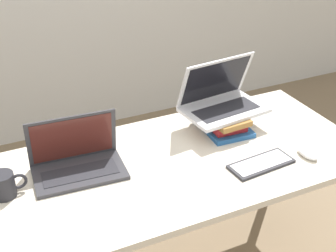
{
  "coord_description": "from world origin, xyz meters",
  "views": [
    {
      "loc": [
        -0.69,
        -1.09,
        1.87
      ],
      "look_at": [
        0.0,
        0.38,
        0.93
      ],
      "focal_mm": 50.0,
      "sensor_mm": 36.0,
      "label": 1
    }
  ],
  "objects_px": {
    "laptop_left": "(77,161)",
    "mug": "(4,185)",
    "book_stack": "(222,121)",
    "mouse": "(308,153)",
    "wireless_keyboard": "(261,164)",
    "laptop_on_books": "(221,100)"
  },
  "relations": [
    {
      "from": "laptop_left",
      "to": "mug",
      "type": "bearing_deg",
      "value": -171.6
    },
    {
      "from": "book_stack",
      "to": "mouse",
      "type": "relative_size",
      "value": 2.54
    },
    {
      "from": "laptop_left",
      "to": "wireless_keyboard",
      "type": "xyz_separation_m",
      "value": [
        0.7,
        -0.29,
        -0.04
      ]
    },
    {
      "from": "laptop_left",
      "to": "mouse",
      "type": "relative_size",
      "value": 3.38
    },
    {
      "from": "laptop_left",
      "to": "mug",
      "type": "distance_m",
      "value": 0.3
    },
    {
      "from": "book_stack",
      "to": "mug",
      "type": "relative_size",
      "value": 2.1
    },
    {
      "from": "wireless_keyboard",
      "to": "mouse",
      "type": "relative_size",
      "value": 2.56
    },
    {
      "from": "book_stack",
      "to": "mouse",
      "type": "bearing_deg",
      "value": -59.97
    },
    {
      "from": "wireless_keyboard",
      "to": "mouse",
      "type": "bearing_deg",
      "value": -7.33
    },
    {
      "from": "book_stack",
      "to": "wireless_keyboard",
      "type": "distance_m",
      "value": 0.34
    },
    {
      "from": "laptop_on_books",
      "to": "wireless_keyboard",
      "type": "height_order",
      "value": "laptop_on_books"
    },
    {
      "from": "laptop_on_books",
      "to": "book_stack",
      "type": "bearing_deg",
      "value": -100.84
    },
    {
      "from": "wireless_keyboard",
      "to": "mug",
      "type": "distance_m",
      "value": 1.03
    },
    {
      "from": "laptop_left",
      "to": "book_stack",
      "type": "relative_size",
      "value": 1.33
    },
    {
      "from": "wireless_keyboard",
      "to": "laptop_left",
      "type": "bearing_deg",
      "value": 157.62
    },
    {
      "from": "laptop_on_books",
      "to": "mug",
      "type": "relative_size",
      "value": 2.95
    },
    {
      "from": "laptop_on_books",
      "to": "laptop_left",
      "type": "bearing_deg",
      "value": -173.97
    },
    {
      "from": "laptop_on_books",
      "to": "mouse",
      "type": "relative_size",
      "value": 3.55
    },
    {
      "from": "laptop_left",
      "to": "book_stack",
      "type": "distance_m",
      "value": 0.72
    },
    {
      "from": "mug",
      "to": "laptop_left",
      "type": "bearing_deg",
      "value": 8.4
    },
    {
      "from": "book_stack",
      "to": "mouse",
      "type": "xyz_separation_m",
      "value": [
        0.21,
        -0.36,
        -0.03
      ]
    },
    {
      "from": "book_stack",
      "to": "mug",
      "type": "distance_m",
      "value": 1.01
    }
  ]
}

